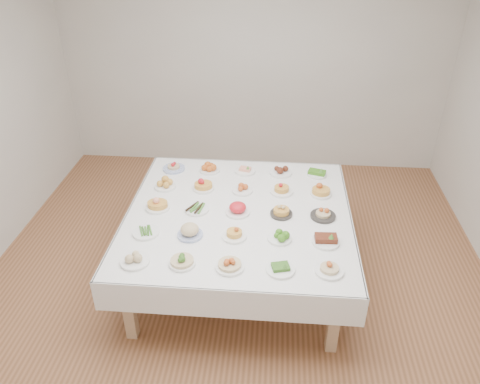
# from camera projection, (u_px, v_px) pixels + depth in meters

# --- Properties ---
(room_envelope) EXTENTS (5.02, 5.02, 2.81)m
(room_envelope) POSITION_uv_depth(u_px,v_px,m) (236.00, 102.00, 3.65)
(room_envelope) COLOR #98623F
(room_envelope) RESTS_ON ground
(display_table) EXTENTS (2.05, 2.05, 0.75)m
(display_table) POSITION_uv_depth(u_px,v_px,m) (239.00, 219.00, 4.30)
(display_table) COLOR white
(display_table) RESTS_ON ground
(dish_0) EXTENTS (0.23, 0.23, 0.10)m
(dish_0) POSITION_uv_depth(u_px,v_px,m) (135.00, 258.00, 3.65)
(dish_0) COLOR white
(dish_0) RESTS_ON display_table
(dish_1) EXTENTS (0.21, 0.21, 0.12)m
(dish_1) POSITION_uv_depth(u_px,v_px,m) (182.00, 259.00, 3.62)
(dish_1) COLOR white
(dish_1) RESTS_ON display_table
(dish_2) EXTENTS (0.25, 0.25, 0.13)m
(dish_2) POSITION_uv_depth(u_px,v_px,m) (230.00, 261.00, 3.59)
(dish_2) COLOR white
(dish_2) RESTS_ON display_table
(dish_3) EXTENTS (0.22, 0.22, 0.09)m
(dish_3) POSITION_uv_depth(u_px,v_px,m) (281.00, 267.00, 3.57)
(dish_3) COLOR white
(dish_3) RESTS_ON display_table
(dish_4) EXTENTS (0.22, 0.22, 0.11)m
(dish_4) POSITION_uv_depth(u_px,v_px,m) (330.00, 267.00, 3.55)
(dish_4) COLOR white
(dish_4) RESTS_ON display_table
(dish_5) EXTENTS (0.22, 0.22, 0.05)m
(dish_5) POSITION_uv_depth(u_px,v_px,m) (146.00, 232.00, 3.99)
(dish_5) COLOR white
(dish_5) RESTS_ON display_table
(dish_6) EXTENTS (0.21, 0.21, 0.12)m
(dish_6) POSITION_uv_depth(u_px,v_px,m) (190.00, 230.00, 3.94)
(dish_6) COLOR #4C66B2
(dish_6) RESTS_ON display_table
(dish_7) EXTENTS (0.21, 0.21, 0.11)m
(dish_7) POSITION_uv_depth(u_px,v_px,m) (234.00, 233.00, 3.93)
(dish_7) COLOR white
(dish_7) RESTS_ON display_table
(dish_8) EXTENTS (0.20, 0.20, 0.09)m
(dish_8) POSITION_uv_depth(u_px,v_px,m) (280.00, 236.00, 3.91)
(dish_8) COLOR white
(dish_8) RESTS_ON display_table
(dish_9) EXTENTS (0.23, 0.23, 0.11)m
(dish_9) POSITION_uv_depth(u_px,v_px,m) (326.00, 238.00, 3.86)
(dish_9) COLOR white
(dish_9) RESTS_ON display_table
(dish_10) EXTENTS (0.22, 0.22, 0.14)m
(dish_10) POSITION_uv_depth(u_px,v_px,m) (157.00, 202.00, 4.30)
(dish_10) COLOR white
(dish_10) RESTS_ON display_table
(dish_11) EXTENTS (0.23, 0.22, 0.05)m
(dish_11) POSITION_uv_depth(u_px,v_px,m) (197.00, 208.00, 4.29)
(dish_11) COLOR white
(dish_11) RESTS_ON display_table
(dish_12) EXTENTS (0.22, 0.22, 0.11)m
(dish_12) POSITION_uv_depth(u_px,v_px,m) (238.00, 208.00, 4.24)
(dish_12) COLOR white
(dish_12) RESTS_ON display_table
(dish_13) EXTENTS (0.20, 0.20, 0.11)m
(dish_13) POSITION_uv_depth(u_px,v_px,m) (281.00, 211.00, 4.21)
(dish_13) COLOR #2C2927
(dish_13) RESTS_ON display_table
(dish_14) EXTENTS (0.22, 0.22, 0.12)m
(dish_14) POSITION_uv_depth(u_px,v_px,m) (323.00, 212.00, 4.18)
(dish_14) COLOR #2C2927
(dish_14) RESTS_ON display_table
(dish_15) EXTENTS (0.22, 0.22, 0.10)m
(dish_15) POSITION_uv_depth(u_px,v_px,m) (165.00, 183.00, 4.62)
(dish_15) COLOR white
(dish_15) RESTS_ON display_table
(dish_16) EXTENTS (0.21, 0.21, 0.13)m
(dish_16) POSITION_uv_depth(u_px,v_px,m) (203.00, 184.00, 4.59)
(dish_16) COLOR white
(dish_16) RESTS_ON display_table
(dish_17) EXTENTS (0.20, 0.20, 0.08)m
(dish_17) POSITION_uv_depth(u_px,v_px,m) (242.00, 189.00, 4.56)
(dish_17) COLOR white
(dish_17) RESTS_ON display_table
(dish_18) EXTENTS (0.22, 0.22, 0.12)m
(dish_18) POSITION_uv_depth(u_px,v_px,m) (282.00, 188.00, 4.54)
(dish_18) COLOR white
(dish_18) RESTS_ON display_table
(dish_19) EXTENTS (0.20, 0.20, 0.13)m
(dish_19) POSITION_uv_depth(u_px,v_px,m) (321.00, 189.00, 4.50)
(dish_19) COLOR white
(dish_19) RESTS_ON display_table
(dish_20) EXTENTS (0.23, 0.23, 0.12)m
(dish_20) POSITION_uv_depth(u_px,v_px,m) (174.00, 165.00, 4.94)
(dish_20) COLOR #4C66B2
(dish_20) RESTS_ON display_table
(dish_21) EXTENTS (0.21, 0.21, 0.10)m
(dish_21) POSITION_uv_depth(u_px,v_px,m) (210.00, 167.00, 4.92)
(dish_21) COLOR white
(dish_21) RESTS_ON display_table
(dish_22) EXTENTS (0.21, 0.21, 0.08)m
(dish_22) POSITION_uv_depth(u_px,v_px,m) (245.00, 170.00, 4.90)
(dish_22) COLOR white
(dish_22) RESTS_ON display_table
(dish_23) EXTENTS (0.23, 0.23, 0.10)m
(dish_23) POSITION_uv_depth(u_px,v_px,m) (281.00, 170.00, 4.87)
(dish_23) COLOR white
(dish_23) RESTS_ON display_table
(dish_24) EXTENTS (0.20, 0.20, 0.09)m
(dish_24) POSITION_uv_depth(u_px,v_px,m) (317.00, 172.00, 4.84)
(dish_24) COLOR white
(dish_24) RESTS_ON display_table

